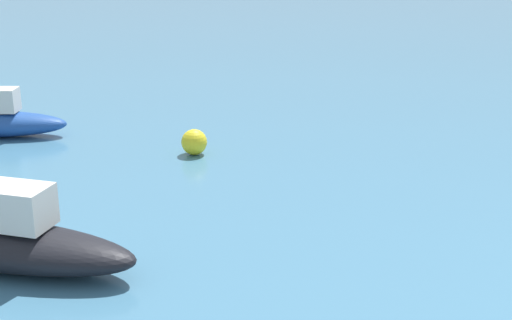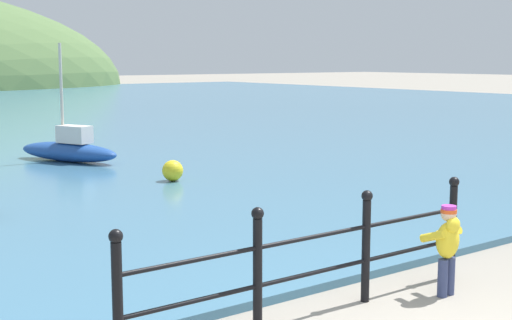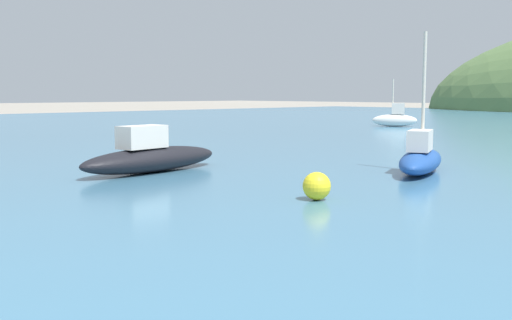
% 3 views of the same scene
% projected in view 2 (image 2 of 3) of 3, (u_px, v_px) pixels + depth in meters
% --- Properties ---
extents(iron_railing, '(4.42, 0.12, 1.21)m').
position_uv_depth(iron_railing, '(315.00, 254.00, 7.10)').
color(iron_railing, black).
rests_on(iron_railing, ground).
extents(child_in_coat, '(0.39, 0.38, 1.00)m').
position_uv_depth(child_in_coat, '(447.00, 242.00, 7.72)').
color(child_in_coat, navy).
rests_on(child_in_coat, ground).
extents(boat_green_fishing, '(1.90, 3.04, 2.85)m').
position_uv_depth(boat_green_fishing, '(69.00, 149.00, 17.28)').
color(boat_green_fishing, '#1E4793').
rests_on(boat_green_fishing, water).
extents(mooring_buoy, '(0.43, 0.43, 0.43)m').
position_uv_depth(mooring_buoy, '(173.00, 171.00, 14.51)').
color(mooring_buoy, yellow).
rests_on(mooring_buoy, water).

